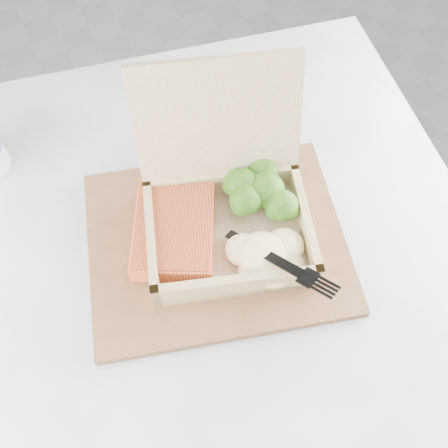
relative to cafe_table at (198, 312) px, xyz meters
name	(u,v)px	position (x,y,z in m)	size (l,w,h in m)	color
floor	(243,251)	(0.24, 0.29, -0.53)	(4.00, 4.00, 0.00)	gray
cafe_table	(198,312)	(0.00, 0.00, 0.00)	(0.87, 0.87, 0.71)	black
serving_tray	(216,242)	(0.04, 0.01, 0.19)	(0.32, 0.25, 0.01)	brown
takeout_container	(225,198)	(0.06, 0.03, 0.24)	(0.25, 0.25, 0.18)	tan
salmon_fillet	(174,231)	(-0.01, 0.03, 0.22)	(0.09, 0.12, 0.03)	orange
broccoli_pile	(265,193)	(0.11, 0.03, 0.23)	(0.10, 0.10, 0.04)	#3F781A
mashed_potatoes	(263,254)	(0.07, -0.04, 0.22)	(0.10, 0.08, 0.03)	beige
plastic_fork	(249,243)	(0.06, -0.03, 0.24)	(0.08, 0.15, 0.04)	black
receipt	(204,146)	(0.09, 0.16, 0.18)	(0.07, 0.14, 0.00)	white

